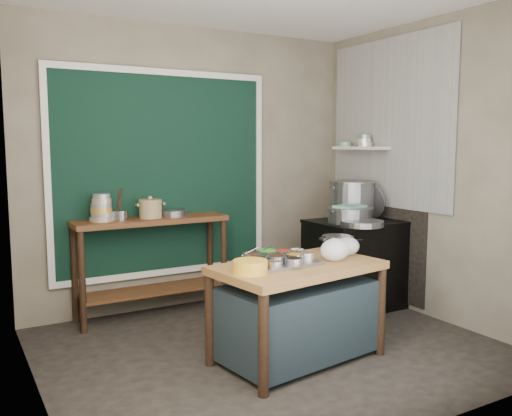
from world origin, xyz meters
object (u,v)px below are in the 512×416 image
condiment_tray (280,263)px  saucepan (336,244)px  prep_table (297,312)px  stove_block (356,265)px  back_counter (152,267)px  stock_pot (352,200)px  utensil_cup (120,215)px  ceramic_crock (150,210)px  steamer (350,215)px  yellow_basin (250,267)px

condiment_tray → saucepan: 0.70m
prep_table → stove_block: stove_block is taller
back_counter → stock_pot: bearing=-15.9°
stove_block → prep_table: bearing=-146.8°
utensil_cup → ceramic_crock: bearing=-0.6°
back_counter → steamer: bearing=-24.7°
ceramic_crock → stock_pot: size_ratio=0.47×
condiment_tray → steamer: 1.48m
stove_block → ceramic_crock: (-1.90, 0.73, 0.60)m
back_counter → steamer: 1.97m
saucepan → stock_pot: size_ratio=0.50×
yellow_basin → saucepan: size_ratio=0.99×
prep_table → stock_pot: size_ratio=2.54×
condiment_tray → stock_pot: stock_pot is taller
back_counter → condiment_tray: bearing=-73.0°
utensil_cup → stock_pot: 2.33m
ceramic_crock → utensil_cup: bearing=179.4°
prep_table → utensil_cup: utensil_cup is taller
back_counter → yellow_basin: back_counter is taller
saucepan → ceramic_crock: ceramic_crock is taller
back_counter → ceramic_crock: bearing=-124.6°
back_counter → ceramic_crock: ceramic_crock is taller
yellow_basin → saucepan: 1.05m
ceramic_crock → stock_pot: (1.97, -0.56, 0.05)m
back_counter → steamer: size_ratio=3.16×
prep_table → steamer: steamer is taller
back_counter → stove_block: back_counter is taller
yellow_basin → prep_table: bearing=11.1°
steamer → utensil_cup: bearing=158.5°
steamer → stove_block: bearing=23.8°
condiment_tray → stock_pot: 1.81m
condiment_tray → saucepan: bearing=14.6°
stove_block → yellow_basin: size_ratio=3.70×
stove_block → stock_pot: stock_pot is taller
back_counter → stove_block: bearing=-21.0°
back_counter → saucepan: bearing=-49.9°
stove_block → yellow_basin: 2.03m
prep_table → back_counter: 1.69m
yellow_basin → steamer: size_ratio=0.53×
saucepan → utensil_cup: size_ratio=1.65×
prep_table → condiment_tray: (-0.13, 0.05, 0.39)m
prep_table → stock_pot: 1.84m
saucepan → back_counter: bearing=138.7°
ceramic_crock → condiment_tray: bearing=-72.8°
stove_block → steamer: size_ratio=1.96×
back_counter → saucepan: (1.14, -1.36, 0.34)m
back_counter → saucepan: 1.81m
back_counter → steamer: steamer is taller
stove_block → condiment_tray: (-1.43, -0.80, 0.34)m
prep_table → condiment_tray: 0.41m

